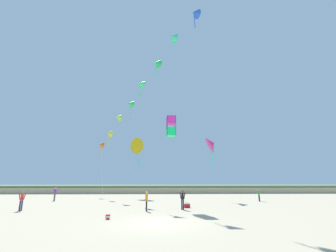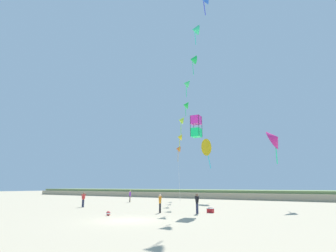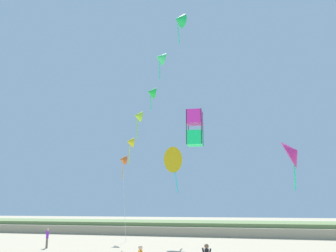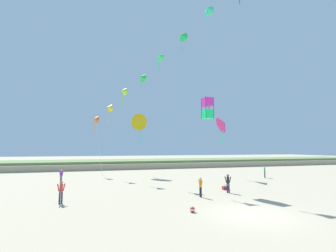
# 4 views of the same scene
# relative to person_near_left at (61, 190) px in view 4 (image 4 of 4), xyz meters

# --- Properties ---
(ground_plane) EXTENTS (240.00, 240.00, 0.00)m
(ground_plane) POSITION_rel_person_near_left_xyz_m (12.17, -6.36, -0.98)
(ground_plane) COLOR tan
(dune_ridge) EXTENTS (120.00, 13.18, 1.60)m
(dune_ridge) POSITION_rel_person_near_left_xyz_m (12.17, 32.60, -0.19)
(dune_ridge) COLOR tan
(dune_ridge) RESTS_ON ground
(person_near_left) EXTENTS (0.60, 0.24, 1.70)m
(person_near_left) POSITION_rel_person_near_left_xyz_m (0.00, 0.00, 0.00)
(person_near_left) COLOR #282D4C
(person_near_left) RESTS_ON ground
(person_near_right) EXTENTS (0.49, 0.38, 1.56)m
(person_near_right) POSITION_rel_person_near_left_xyz_m (25.17, 8.45, -0.08)
(person_near_right) COLOR #282D4C
(person_near_right) RESTS_ON ground
(person_mid_center) EXTENTS (0.55, 0.39, 1.71)m
(person_mid_center) POSITION_rel_person_near_left_xyz_m (-1.74, 10.45, 0.00)
(person_mid_center) COLOR #726656
(person_mid_center) RESTS_ON ground
(person_far_left) EXTENTS (0.57, 0.37, 1.73)m
(person_far_left) POSITION_rel_person_near_left_xyz_m (14.42, 0.28, 0.02)
(person_far_left) COLOR #282D4C
(person_far_left) RESTS_ON ground
(person_far_right) EXTENTS (0.23, 0.59, 1.66)m
(person_far_right) POSITION_rel_person_near_left_xyz_m (11.16, -0.72, -0.02)
(person_far_right) COLOR black
(person_far_right) RESTS_ON ground
(kite_banner_string) EXTENTS (21.75, 29.83, 26.85)m
(kite_banner_string) POSITION_rel_person_near_left_xyz_m (11.79, 5.37, 16.52)
(kite_banner_string) COLOR #DB5E1D
(large_kite_low_lead) EXTENTS (2.89, 2.34, 4.78)m
(large_kite_low_lead) POSITION_rel_person_near_left_xyz_m (8.56, 17.11, 7.46)
(large_kite_low_lead) COLOR gold
(large_kite_mid_trail) EXTENTS (1.03, 1.03, 2.22)m
(large_kite_mid_trail) POSITION_rel_person_near_left_xyz_m (13.49, 2.44, 7.43)
(large_kite_mid_trail) COLOR #17EF75
(large_kite_high_solo) EXTENTS (1.94, 2.52, 4.14)m
(large_kite_high_solo) POSITION_rel_person_near_left_xyz_m (19.74, 10.31, 6.74)
(large_kite_high_solo) COLOR #E92884
(beach_cooler) EXTENTS (0.58, 0.41, 0.46)m
(beach_cooler) POSITION_rel_person_near_left_xyz_m (15.01, 1.82, -0.77)
(beach_cooler) COLOR red
(beach_cooler) RESTS_ON ground
(beach_ball) EXTENTS (0.36, 0.36, 0.36)m
(beach_ball) POSITION_rel_person_near_left_xyz_m (8.73, -4.82, -0.80)
(beach_ball) COLOR red
(beach_ball) RESTS_ON ground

